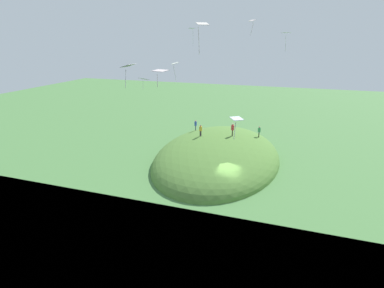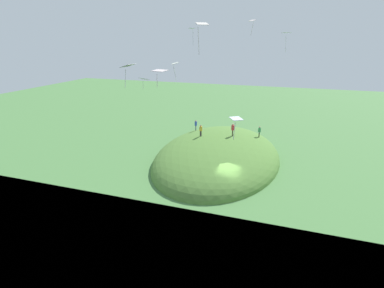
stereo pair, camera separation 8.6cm
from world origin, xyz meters
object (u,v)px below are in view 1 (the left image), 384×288
at_px(person_with_child, 259,130).
at_px(kite_5, 160,71).
at_px(person_walking_path, 233,128).
at_px(person_on_hilltop, 201,129).
at_px(kite_1, 128,66).
at_px(person_near_shore, 196,124).
at_px(kite_7, 144,79).
at_px(kite_0, 192,30).
at_px(kite_3, 202,26).
at_px(kite_6, 175,64).
at_px(kite_8, 252,22).
at_px(kite_2, 286,34).
at_px(kite_4, 236,119).

bearing_deg(person_with_child, kite_5, 168.12).
bearing_deg(person_walking_path, person_with_child, -65.35).
bearing_deg(person_walking_path, person_on_hilltop, 87.94).
bearing_deg(person_walking_path, kite_5, 155.82).
bearing_deg(kite_1, kite_5, -77.50).
relative_size(person_near_shore, kite_7, 1.20).
relative_size(kite_0, kite_7, 1.39).
relative_size(kite_3, kite_7, 1.62).
xyz_separation_m(kite_1, kite_6, (11.87, 0.95, -0.75)).
distance_m(person_walking_path, kite_3, 21.39).
bearing_deg(kite_8, person_walking_path, 42.88).
distance_m(kite_2, kite_8, 4.48).
bearing_deg(person_near_shore, kite_6, 164.60).
bearing_deg(kite_3, kite_6, 32.22).
distance_m(person_walking_path, kite_1, 22.77).
bearing_deg(person_near_shore, kite_2, -126.97).
height_order(kite_0, kite_1, kite_0).
bearing_deg(kite_3, person_walking_path, 1.03).
bearing_deg(person_with_child, kite_7, 132.20).
xyz_separation_m(kite_3, kite_6, (9.07, 5.72, -3.53)).
distance_m(person_on_hilltop, person_near_shore, 4.94).
bearing_deg(kite_3, kite_0, 21.40).
xyz_separation_m(person_on_hilltop, kite_3, (-15.94, -4.67, 12.96)).
bearing_deg(person_on_hilltop, kite_2, 23.47).
xyz_separation_m(person_walking_path, kite_8, (-2.21, -2.05, 13.79)).
distance_m(person_near_shore, kite_4, 26.97).
height_order(kite_4, kite_7, kite_7).
relative_size(person_walking_path, kite_6, 0.89).
bearing_deg(kite_6, kite_7, 85.76).
bearing_deg(kite_2, kite_5, 156.99).
height_order(person_near_shore, kite_4, kite_4).
xyz_separation_m(kite_2, kite_3, (-16.77, 5.63, 0.27)).
distance_m(kite_1, kite_2, 22.31).
xyz_separation_m(kite_7, kite_8, (5.59, -11.60, 6.40)).
xyz_separation_m(kite_2, kite_7, (-7.39, 15.48, -5.09)).
relative_size(person_on_hilltop, kite_7, 1.17).
bearing_deg(kite_8, kite_5, 166.30).
bearing_deg(kite_8, kite_7, 115.73).
bearing_deg(kite_3, kite_8, -6.64).
bearing_deg(kite_0, kite_4, -151.99).
xyz_separation_m(kite_1, kite_8, (17.77, -6.51, 3.82)).
bearing_deg(person_on_hilltop, person_with_child, 48.28).
bearing_deg(kite_7, kite_5, -147.66).
xyz_separation_m(kite_6, kite_7, (0.31, 4.14, -1.83)).
bearing_deg(kite_7, kite_0, -65.85).
distance_m(person_on_hilltop, kite_2, 16.36).
distance_m(kite_3, kite_6, 11.29).
bearing_deg(kite_1, kite_6, 4.57).
bearing_deg(kite_0, person_with_child, -41.97).
bearing_deg(kite_3, kite_1, 120.46).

